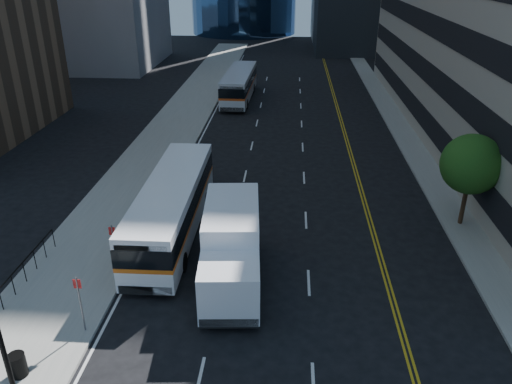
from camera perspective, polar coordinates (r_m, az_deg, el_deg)
ground at (r=21.68m, az=4.83°, el=-13.28°), size 160.00×160.00×0.00m
sidewalk_west at (r=45.16m, az=-8.96°, el=7.69°), size 5.00×90.00×0.15m
sidewalk_east at (r=45.10m, az=16.19°, el=6.96°), size 2.00×90.00×0.15m
street_tree at (r=28.51m, az=23.40°, el=2.92°), size 3.20×3.20×5.10m
lamp_post at (r=17.51m, az=-26.90°, el=-15.94°), size 0.28×0.28×4.56m
bus_front at (r=26.53m, az=-9.53°, el=-1.59°), size 2.65×11.76×3.03m
bus_rear at (r=52.59m, az=-1.93°, el=12.20°), size 2.79×11.46×2.94m
box_truck at (r=22.35m, az=-2.82°, el=-6.31°), size 2.97×7.25×3.39m
trash_can at (r=20.20m, az=-25.56°, el=-17.41°), size 0.70×0.70×0.88m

